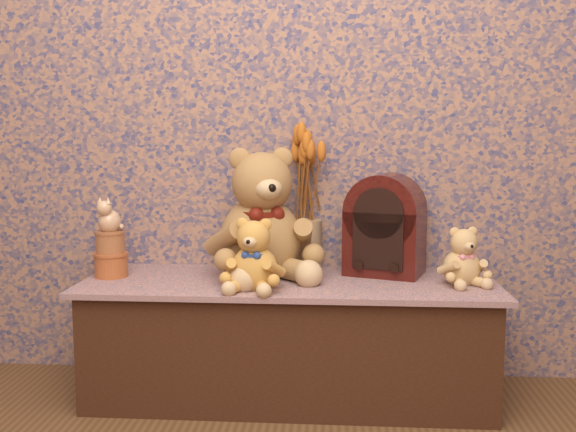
# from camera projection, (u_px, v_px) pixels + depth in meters

# --- Properties ---
(display_shelf) EXTENTS (1.49, 0.53, 0.44)m
(display_shelf) POSITION_uv_depth(u_px,v_px,m) (289.00, 338.00, 2.38)
(display_shelf) COLOR #35476D
(display_shelf) RESTS_ON ground
(teddy_large) EXTENTS (0.56, 0.60, 0.51)m
(teddy_large) POSITION_uv_depth(u_px,v_px,m) (260.00, 208.00, 2.40)
(teddy_large) COLOR olive
(teddy_large) RESTS_ON display_shelf
(teddy_medium) EXTENTS (0.24, 0.27, 0.26)m
(teddy_medium) POSITION_uv_depth(u_px,v_px,m) (255.00, 251.00, 2.21)
(teddy_medium) COLOR gold
(teddy_medium) RESTS_ON display_shelf
(teddy_small) EXTENTS (0.23, 0.25, 0.22)m
(teddy_small) POSITION_uv_depth(u_px,v_px,m) (462.00, 253.00, 2.28)
(teddy_small) COLOR #DDAE69
(teddy_small) RESTS_ON display_shelf
(cathedral_radio) EXTENTS (0.32, 0.28, 0.38)m
(cathedral_radio) POSITION_uv_depth(u_px,v_px,m) (385.00, 224.00, 2.43)
(cathedral_radio) COLOR #340D09
(cathedral_radio) RESTS_ON display_shelf
(ceramic_vase) EXTENTS (0.15, 0.15, 0.19)m
(ceramic_vase) POSITION_uv_depth(u_px,v_px,m) (307.00, 244.00, 2.54)
(ceramic_vase) COLOR tan
(ceramic_vase) RESTS_ON display_shelf
(dried_stalks) EXTENTS (0.25, 0.25, 0.41)m
(dried_stalks) POSITION_uv_depth(u_px,v_px,m) (307.00, 167.00, 2.50)
(dried_stalks) COLOR #C86820
(dried_stalks) RESTS_ON ceramic_vase
(biscuit_tin_lower) EXTENTS (0.14, 0.14, 0.09)m
(biscuit_tin_lower) POSITION_uv_depth(u_px,v_px,m) (111.00, 265.00, 2.40)
(biscuit_tin_lower) COLOR #CD883C
(biscuit_tin_lower) RESTS_ON display_shelf
(biscuit_tin_upper) EXTENTS (0.11, 0.11, 0.08)m
(biscuit_tin_upper) POSITION_uv_depth(u_px,v_px,m) (110.00, 243.00, 2.39)
(biscuit_tin_upper) COLOR tan
(biscuit_tin_upper) RESTS_ON biscuit_tin_lower
(cat_figurine) EXTENTS (0.12, 0.12, 0.13)m
(cat_figurine) POSITION_uv_depth(u_px,v_px,m) (109.00, 214.00, 2.38)
(cat_figurine) COLOR silver
(cat_figurine) RESTS_ON biscuit_tin_upper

